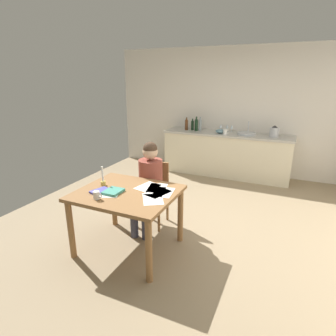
% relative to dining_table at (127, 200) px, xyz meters
% --- Properties ---
extents(ground_plane, '(5.20, 5.20, 0.04)m').
position_rel_dining_table_xyz_m(ground_plane, '(0.42, 0.94, -0.66)').
color(ground_plane, '#937F60').
extents(wall_back, '(5.20, 0.12, 2.60)m').
position_rel_dining_table_xyz_m(wall_back, '(0.42, 3.54, 0.66)').
color(wall_back, silver).
rests_on(wall_back, ground).
extents(kitchen_counter, '(2.61, 0.64, 0.90)m').
position_rel_dining_table_xyz_m(kitchen_counter, '(0.42, 3.18, -0.19)').
color(kitchen_counter, beige).
rests_on(kitchen_counter, ground).
extents(dining_table, '(1.12, 0.95, 0.75)m').
position_rel_dining_table_xyz_m(dining_table, '(0.00, 0.00, 0.00)').
color(dining_table, olive).
rests_on(dining_table, ground).
extents(chair_at_table, '(0.43, 0.43, 0.87)m').
position_rel_dining_table_xyz_m(chair_at_table, '(-0.03, 0.72, -0.15)').
color(chair_at_table, olive).
rests_on(chair_at_table, ground).
extents(person_seated, '(0.35, 0.61, 1.19)m').
position_rel_dining_table_xyz_m(person_seated, '(-0.02, 0.57, 0.04)').
color(person_seated, brown).
rests_on(person_seated, ground).
extents(coffee_mug, '(0.11, 0.07, 0.09)m').
position_rel_dining_table_xyz_m(coffee_mug, '(-0.18, -0.31, 0.16)').
color(coffee_mug, white).
rests_on(coffee_mug, dining_table).
extents(candlestick, '(0.06, 0.06, 0.24)m').
position_rel_dining_table_xyz_m(candlestick, '(-0.36, 0.05, 0.18)').
color(candlestick, gold).
rests_on(candlestick, dining_table).
extents(book_magazine, '(0.20, 0.24, 0.02)m').
position_rel_dining_table_xyz_m(book_magazine, '(-0.27, -0.14, 0.12)').
color(book_magazine, '#4F4EAD').
rests_on(book_magazine, dining_table).
extents(book_cookery, '(0.18, 0.21, 0.03)m').
position_rel_dining_table_xyz_m(book_cookery, '(-0.12, -0.09, 0.13)').
color(book_cookery, teal).
rests_on(book_cookery, dining_table).
extents(paper_letter, '(0.29, 0.34, 0.00)m').
position_rel_dining_table_xyz_m(paper_letter, '(0.33, 0.11, 0.11)').
color(paper_letter, white).
rests_on(paper_letter, dining_table).
extents(paper_bill, '(0.33, 0.36, 0.00)m').
position_rel_dining_table_xyz_m(paper_bill, '(0.37, -0.07, 0.11)').
color(paper_bill, white).
rests_on(paper_bill, dining_table).
extents(paper_envelope, '(0.28, 0.34, 0.00)m').
position_rel_dining_table_xyz_m(paper_envelope, '(0.27, 0.24, 0.11)').
color(paper_envelope, white).
rests_on(paper_envelope, dining_table).
extents(paper_receipt, '(0.25, 0.33, 0.00)m').
position_rel_dining_table_xyz_m(paper_receipt, '(0.39, 0.15, 0.11)').
color(paper_receipt, white).
rests_on(paper_receipt, dining_table).
extents(paper_notice, '(0.31, 0.35, 0.00)m').
position_rel_dining_table_xyz_m(paper_notice, '(-0.15, -0.10, 0.11)').
color(paper_notice, white).
rests_on(paper_notice, dining_table).
extents(paper_flyer, '(0.27, 0.33, 0.00)m').
position_rel_dining_table_xyz_m(paper_flyer, '(0.15, 0.23, 0.11)').
color(paper_flyer, white).
rests_on(paper_flyer, dining_table).
extents(sink_unit, '(0.36, 0.36, 0.24)m').
position_rel_dining_table_xyz_m(sink_unit, '(0.80, 3.18, 0.29)').
color(sink_unit, '#B2B7BC').
rests_on(sink_unit, kitchen_counter).
extents(bottle_oil, '(0.07, 0.07, 0.27)m').
position_rel_dining_table_xyz_m(bottle_oil, '(-0.48, 3.17, 0.38)').
color(bottle_oil, '#593319').
rests_on(bottle_oil, kitchen_counter).
extents(bottle_vinegar, '(0.06, 0.06, 0.24)m').
position_rel_dining_table_xyz_m(bottle_vinegar, '(-0.36, 3.21, 0.37)').
color(bottle_vinegar, black).
rests_on(bottle_vinegar, kitchen_counter).
extents(bottle_wine_red, '(0.07, 0.07, 0.30)m').
position_rel_dining_table_xyz_m(bottle_wine_red, '(-0.25, 3.16, 0.39)').
color(bottle_wine_red, black).
rests_on(bottle_wine_red, kitchen_counter).
extents(bottle_sauce, '(0.06, 0.06, 0.29)m').
position_rel_dining_table_xyz_m(bottle_sauce, '(-0.18, 3.21, 0.39)').
color(bottle_sauce, '#8C999E').
rests_on(bottle_sauce, kitchen_counter).
extents(mixing_bowl, '(0.19, 0.19, 0.09)m').
position_rel_dining_table_xyz_m(mixing_bowl, '(0.29, 3.10, 0.31)').
color(mixing_bowl, '#668C99').
rests_on(mixing_bowl, kitchen_counter).
extents(stovetop_kettle, '(0.18, 0.18, 0.22)m').
position_rel_dining_table_xyz_m(stovetop_kettle, '(1.32, 3.18, 0.36)').
color(stovetop_kettle, '#B7BABF').
rests_on(stovetop_kettle, kitchen_counter).
extents(wine_glass_near_sink, '(0.07, 0.07, 0.15)m').
position_rel_dining_table_xyz_m(wine_glass_near_sink, '(0.47, 3.33, 0.37)').
color(wine_glass_near_sink, silver).
rests_on(wine_glass_near_sink, kitchen_counter).
extents(wine_glass_by_kettle, '(0.07, 0.07, 0.15)m').
position_rel_dining_table_xyz_m(wine_glass_by_kettle, '(0.37, 3.33, 0.37)').
color(wine_glass_by_kettle, silver).
rests_on(wine_glass_by_kettle, kitchen_counter).
extents(wine_glass_back_left, '(0.07, 0.07, 0.15)m').
position_rel_dining_table_xyz_m(wine_glass_back_left, '(0.24, 3.33, 0.37)').
color(wine_glass_back_left, silver).
rests_on(wine_glass_back_left, kitchen_counter).
extents(teacup_on_counter, '(0.12, 0.08, 0.10)m').
position_rel_dining_table_xyz_m(teacup_on_counter, '(0.41, 3.03, 0.31)').
color(teacup_on_counter, white).
rests_on(teacup_on_counter, kitchen_counter).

